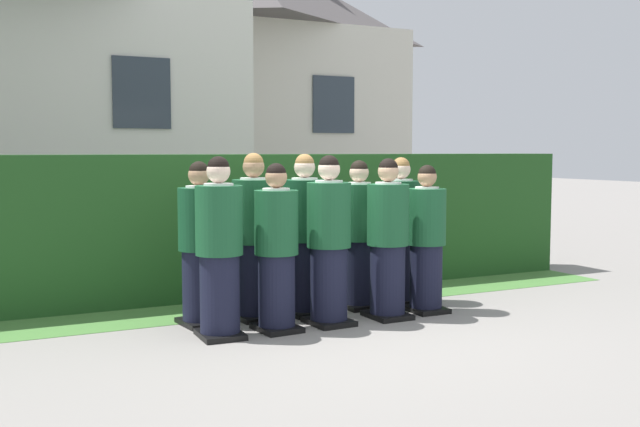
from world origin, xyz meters
name	(u,v)px	position (x,y,z in m)	size (l,w,h in m)	color
ground_plane	(332,324)	(0.00, 0.00, 0.00)	(60.00, 60.00, 0.00)	gray
student_front_row_0	(219,252)	(-1.15, -0.02, 0.77)	(0.42, 0.48, 1.62)	black
student_front_row_1	(276,252)	(-0.59, -0.02, 0.74)	(0.40, 0.51, 1.56)	black
student_front_row_2	(329,244)	(-0.04, 0.00, 0.77)	(0.42, 0.52, 1.63)	black
student_front_row_3	(388,242)	(0.61, -0.01, 0.76)	(0.41, 0.50, 1.59)	black
student_front_row_4	(426,242)	(1.12, 0.06, 0.72)	(0.40, 0.44, 1.52)	black
student_rear_row_0	(200,248)	(-1.15, 0.54, 0.75)	(0.41, 0.48, 1.57)	black
student_rear_row_1	(254,240)	(-0.59, 0.55, 0.78)	(0.43, 0.49, 1.65)	black
student_rear_row_2	(305,238)	(-0.05, 0.52, 0.78)	(0.43, 0.52, 1.64)	black
student_rear_row_3	(359,238)	(0.60, 0.55, 0.75)	(0.41, 0.50, 1.57)	black
student_rear_row_4	(400,234)	(1.14, 0.58, 0.76)	(0.42, 0.51, 1.60)	black
hedge	(259,223)	(0.00, 1.88, 0.81)	(8.45, 0.70, 1.63)	#214C1E
school_building_main	(21,63)	(-2.02, 7.66, 3.17)	(7.19, 4.71, 6.16)	silver
school_building_annex	(225,79)	(2.05, 8.81, 3.15)	(7.10, 4.32, 6.14)	beige
lawn_strip	(287,303)	(0.00, 1.08, 0.00)	(8.45, 0.90, 0.01)	#477A38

